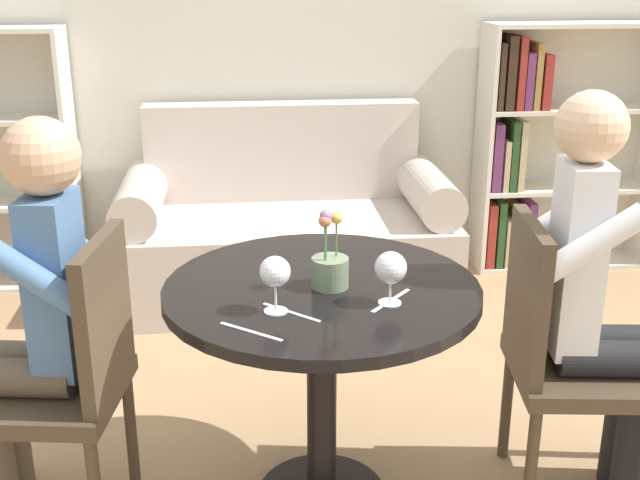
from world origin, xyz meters
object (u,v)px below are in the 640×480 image
at_px(wine_glass_left, 275,273).
at_px(person_right, 598,295).
at_px(chair_left, 70,372).
at_px(person_left, 34,316).
at_px(bookshelf_right, 541,150).
at_px(flower_vase, 330,266).
at_px(chair_right, 561,350).
at_px(wine_glass_right, 391,269).
at_px(couch, 286,233).

bearing_deg(wine_glass_left, person_right, 8.01).
bearing_deg(chair_left, wine_glass_left, 82.98).
distance_m(chair_left, person_left, 0.19).
bearing_deg(person_left, bookshelf_right, 140.05).
bearing_deg(person_right, flower_vase, 95.52).
xyz_separation_m(chair_left, wine_glass_left, (0.59, -0.16, 0.35)).
relative_size(chair_right, person_left, 0.73).
height_order(wine_glass_left, wine_glass_right, wine_glass_left).
height_order(chair_left, wine_glass_left, chair_left).
relative_size(chair_right, flower_vase, 3.84).
distance_m(couch, wine_glass_left, 1.95).
relative_size(person_left, wine_glass_left, 7.91).
height_order(person_left, person_right, person_right).
bearing_deg(chair_right, couch, 29.93).
xyz_separation_m(bookshelf_right, chair_left, (-2.12, -1.98, -0.15)).
relative_size(bookshelf_right, person_right, 1.02).
distance_m(bookshelf_right, chair_left, 2.90).
xyz_separation_m(chair_right, wine_glass_right, (-0.56, -0.13, 0.34)).
bearing_deg(chair_left, wine_glass_right, 89.58).
bearing_deg(flower_vase, chair_right, -0.18).
bearing_deg(wine_glass_right, wine_glass_left, -175.95).
bearing_deg(wine_glass_right, couch, 95.25).
height_order(bookshelf_right, flower_vase, bookshelf_right).
xyz_separation_m(couch, chair_right, (0.73, -1.72, 0.18)).
height_order(wine_glass_right, flower_vase, flower_vase).
bearing_deg(couch, bookshelf_right, 10.92).
distance_m(chair_left, chair_right, 1.46).
distance_m(person_right, wine_glass_left, 0.98).
bearing_deg(chair_right, chair_left, 96.50).
bearing_deg(chair_left, flower_vase, 97.82).
bearing_deg(couch, wine_glass_right, -84.75).
xyz_separation_m(bookshelf_right, person_left, (-2.21, -1.95, 0.03)).
bearing_deg(flower_vase, wine_glass_right, -41.80).
height_order(couch, person_right, person_right).
bearing_deg(wine_glass_left, couch, 85.71).
xyz_separation_m(chair_left, wine_glass_right, (0.90, -0.14, 0.34)).
bearing_deg(couch, chair_right, -67.04).
bearing_deg(flower_vase, person_right, -1.45).
height_order(couch, chair_right, couch).
distance_m(chair_right, wine_glass_left, 0.95).
height_order(couch, person_left, person_left).
bearing_deg(wine_glass_right, bookshelf_right, 59.93).
bearing_deg(flower_vase, couch, 90.72).
distance_m(chair_left, wine_glass_right, 0.97).
bearing_deg(person_left, wine_glass_left, 83.14).
height_order(couch, bookshelf_right, bookshelf_right).
bearing_deg(wine_glass_right, flower_vase, 138.20).
distance_m(couch, person_right, 1.95).
xyz_separation_m(wine_glass_left, flower_vase, (0.16, 0.15, -0.04)).
xyz_separation_m(chair_left, person_left, (-0.09, 0.02, 0.17)).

